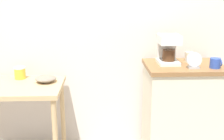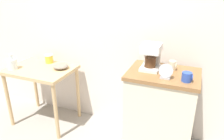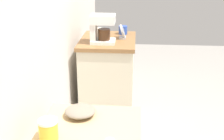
{
  "view_description": "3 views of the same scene",
  "coord_description": "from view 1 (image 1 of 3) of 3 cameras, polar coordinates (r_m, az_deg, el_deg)",
  "views": [
    {
      "loc": [
        0.03,
        -2.45,
        1.53
      ],
      "look_at": [
        0.13,
        -0.04,
        0.9
      ],
      "focal_mm": 46.37,
      "sensor_mm": 36.0,
      "label": 1
    },
    {
      "loc": [
        1.03,
        -1.98,
        1.73
      ],
      "look_at": [
        0.25,
        -0.05,
        0.89
      ],
      "focal_mm": 34.48,
      "sensor_mm": 36.0,
      "label": 2
    },
    {
      "loc": [
        -2.1,
        -0.27,
        1.67
      ],
      "look_at": [
        0.03,
        -0.1,
        0.89
      ],
      "focal_mm": 49.33,
      "sensor_mm": 36.0,
      "label": 3
    }
  ],
  "objects": [
    {
      "name": "coffee_maker",
      "position": [
        2.62,
        11.0,
        4.33
      ],
      "size": [
        0.18,
        0.22,
        0.26
      ],
      "color": "white",
      "rests_on": "kitchen_counter"
    },
    {
      "name": "canister_enamel",
      "position": [
        2.83,
        -17.7,
        -0.53
      ],
      "size": [
        0.1,
        0.1,
        0.11
      ],
      "color": "gold",
      "rests_on": "wooden_table"
    },
    {
      "name": "back_wall",
      "position": [
        2.83,
        -0.99,
        12.11
      ],
      "size": [
        4.4,
        0.1,
        2.8
      ],
      "primitive_type": "cube",
      "color": "silver",
      "rests_on": "ground_plane"
    },
    {
      "name": "wooden_table",
      "position": [
        2.69,
        -18.22,
        -5.06
      ],
      "size": [
        0.8,
        0.58,
        0.76
      ],
      "color": "tan",
      "rests_on": "ground_plane"
    },
    {
      "name": "mug_blue",
      "position": [
        2.58,
        19.72,
        1.29
      ],
      "size": [
        0.09,
        0.09,
        0.08
      ],
      "color": "#2D4CAD",
      "rests_on": "kitchen_counter"
    },
    {
      "name": "kitchen_counter",
      "position": [
        2.78,
        13.53,
        -8.21
      ],
      "size": [
        0.69,
        0.53,
        0.93
      ],
      "color": "beige",
      "rests_on": "ground_plane"
    },
    {
      "name": "table_clock",
      "position": [
        2.5,
        15.86,
        1.66
      ],
      "size": [
        0.13,
        0.06,
        0.14
      ],
      "color": "#B2B5BA",
      "rests_on": "kitchen_counter"
    },
    {
      "name": "bowl_stoneware",
      "position": [
        2.66,
        -12.92,
        -1.67
      ],
      "size": [
        0.19,
        0.19,
        0.06
      ],
      "color": "gray",
      "rests_on": "wooden_table"
    },
    {
      "name": "mug_small_cream",
      "position": [
        2.74,
        14.95,
        2.51
      ],
      "size": [
        0.08,
        0.07,
        0.09
      ],
      "color": "beige",
      "rests_on": "kitchen_counter"
    }
  ]
}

